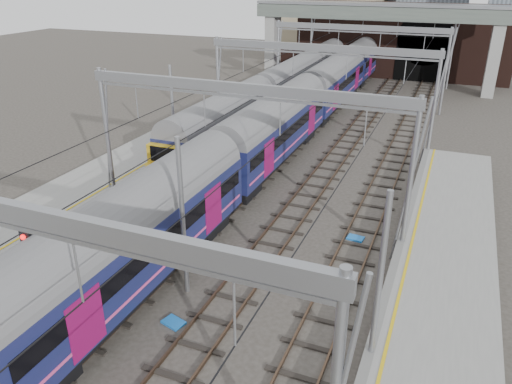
% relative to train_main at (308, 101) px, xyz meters
% --- Properties ---
extents(ground, '(160.00, 160.00, 0.00)m').
position_rel_train_main_xyz_m(ground, '(2.00, -26.34, -2.56)').
color(ground, '#38332D').
rests_on(ground, ground).
extents(platform_left, '(4.32, 55.00, 1.12)m').
position_rel_train_main_xyz_m(platform_left, '(-8.18, -23.84, -2.01)').
color(platform_left, gray).
rests_on(platform_left, ground).
extents(tracks, '(14.40, 80.00, 0.22)m').
position_rel_train_main_xyz_m(tracks, '(2.00, -11.34, -2.54)').
color(tracks, '#4C3828').
rests_on(tracks, ground).
extents(overhead_line, '(16.80, 80.00, 8.00)m').
position_rel_train_main_xyz_m(overhead_line, '(2.00, -4.85, 4.01)').
color(overhead_line, gray).
rests_on(overhead_line, ground).
extents(retaining_wall, '(28.00, 2.75, 9.00)m').
position_rel_train_main_xyz_m(retaining_wall, '(3.40, 25.59, 1.77)').
color(retaining_wall, black).
rests_on(retaining_wall, ground).
extents(overbridge, '(28.00, 3.00, 9.25)m').
position_rel_train_main_xyz_m(overbridge, '(2.00, 19.66, 4.71)').
color(overbridge, gray).
rests_on(overbridge, ground).
extents(train_main, '(2.92, 67.45, 4.98)m').
position_rel_train_main_xyz_m(train_main, '(0.00, 0.00, 0.00)').
color(train_main, black).
rests_on(train_main, ground).
extents(train_second, '(2.67, 46.28, 4.63)m').
position_rel_train_main_xyz_m(train_second, '(-4.00, 7.05, -0.15)').
color(train_second, black).
rests_on(train_second, ground).
extents(signal_near_left, '(0.38, 0.47, 5.04)m').
position_rel_train_main_xyz_m(signal_near_left, '(-0.87, -29.33, 0.61)').
color(signal_near_left, black).
rests_on(signal_near_left, ground).
extents(equip_cover_a, '(0.99, 0.81, 0.10)m').
position_rel_train_main_xyz_m(equip_cover_a, '(2.57, -26.47, -2.51)').
color(equip_cover_a, blue).
rests_on(equip_cover_a, ground).
extents(equip_cover_b, '(0.96, 0.84, 0.09)m').
position_rel_train_main_xyz_m(equip_cover_b, '(1.18, -22.01, -2.51)').
color(equip_cover_b, blue).
rests_on(equip_cover_b, ground).
extents(equip_cover_c, '(0.88, 0.67, 0.10)m').
position_rel_train_main_xyz_m(equip_cover_c, '(7.81, -17.08, -2.51)').
color(equip_cover_c, blue).
rests_on(equip_cover_c, ground).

